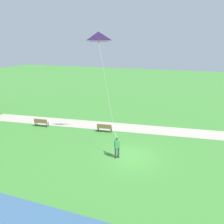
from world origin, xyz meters
TOP-DOWN VIEW (x-y plane):
  - ground_plane at (0.00, 0.00)m, footprint 120.00×120.00m
  - walkway_path at (5.85, 2.00)m, footprint 6.08×32.06m
  - person_kite_flyer at (-0.51, 1.00)m, footprint 0.61×0.58m
  - flying_kite at (2.44, 3.63)m, footprint 3.19×3.26m
  - park_bench_near_walkway at (3.96, 3.79)m, footprint 0.61×1.54m
  - park_bench_far_walkway at (3.15, 10.75)m, footprint 0.61×1.54m

SIDE VIEW (x-z plane):
  - ground_plane at x=0.00m, z-range 0.00..0.00m
  - walkway_path at x=5.85m, z-range 0.00..0.02m
  - park_bench_near_walkway at x=3.96m, z-range 0.07..0.95m
  - park_bench_far_walkway at x=3.15m, z-range 0.07..0.95m
  - person_kite_flyer at x=-0.51m, z-range 0.13..1.96m
  - flying_kite at x=2.44m, z-range 5.10..12.78m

